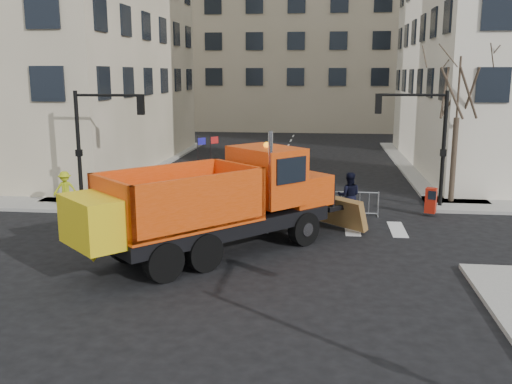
# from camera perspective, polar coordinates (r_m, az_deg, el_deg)

# --- Properties ---
(ground) EXTENTS (120.00, 120.00, 0.00)m
(ground) POSITION_cam_1_polar(r_m,az_deg,el_deg) (18.45, -3.21, -7.70)
(ground) COLOR black
(ground) RESTS_ON ground
(sidewalk_back) EXTENTS (64.00, 5.00, 0.15)m
(sidewalk_back) POSITION_cam_1_polar(r_m,az_deg,el_deg) (26.51, -0.03, -1.47)
(sidewalk_back) COLOR gray
(sidewalk_back) RESTS_ON ground
(building_far) EXTENTS (30.00, 18.00, 24.00)m
(building_far) POSITION_cam_1_polar(r_m,az_deg,el_deg) (69.44, 4.45, 16.57)
(building_far) COLOR tan
(building_far) RESTS_ON ground
(traffic_light_left) EXTENTS (0.18, 0.18, 5.40)m
(traffic_light_left) POSITION_cam_1_polar(r_m,az_deg,el_deg) (27.22, -17.30, 3.97)
(traffic_light_left) COLOR black
(traffic_light_left) RESTS_ON ground
(traffic_light_right) EXTENTS (0.18, 0.18, 5.40)m
(traffic_light_right) POSITION_cam_1_polar(r_m,az_deg,el_deg) (27.38, 18.23, 3.95)
(traffic_light_right) COLOR black
(traffic_light_right) RESTS_ON ground
(crowd_barriers) EXTENTS (12.60, 0.60, 1.10)m
(crowd_barriers) POSITION_cam_1_polar(r_m,az_deg,el_deg) (25.63, -1.93, -0.84)
(crowd_barriers) COLOR #9EA0A5
(crowd_barriers) RESTS_ON ground
(street_tree) EXTENTS (3.00, 3.00, 7.50)m
(street_tree) POSITION_cam_1_polar(r_m,az_deg,el_deg) (28.39, 19.37, 6.27)
(street_tree) COLOR #382B21
(street_tree) RESTS_ON ground
(plow_truck) EXTENTS (9.69, 10.02, 4.28)m
(plow_truck) POSITION_cam_1_polar(r_m,az_deg,el_deg) (19.39, -4.32, -0.91)
(plow_truck) COLOR black
(plow_truck) RESTS_ON ground
(cop_a) EXTENTS (0.89, 0.80, 2.03)m
(cop_a) POSITION_cam_1_polar(r_m,az_deg,el_deg) (24.40, 5.61, -0.43)
(cop_a) COLOR black
(cop_a) RESTS_ON ground
(cop_b) EXTENTS (1.01, 0.79, 2.04)m
(cop_b) POSITION_cam_1_polar(r_m,az_deg,el_deg) (24.68, 9.27, -0.37)
(cop_b) COLOR black
(cop_b) RESTS_ON ground
(cop_c) EXTENTS (1.03, 1.27, 2.02)m
(cop_c) POSITION_cam_1_polar(r_m,az_deg,el_deg) (24.32, 4.69, -0.46)
(cop_c) COLOR black
(cop_c) RESTS_ON ground
(worker) EXTENTS (1.18, 0.85, 1.64)m
(worker) POSITION_cam_1_polar(r_m,az_deg,el_deg) (27.43, -18.54, 0.27)
(worker) COLOR #ACBA15
(worker) RESTS_ON sidewalk_back
(newspaper_box) EXTENTS (0.56, 0.53, 1.10)m
(newspaper_box) POSITION_cam_1_polar(r_m,az_deg,el_deg) (26.07, 17.08, -0.81)
(newspaper_box) COLOR #A71B0C
(newspaper_box) RESTS_ON sidewalk_back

